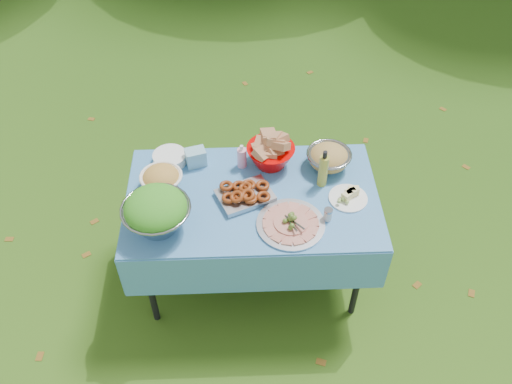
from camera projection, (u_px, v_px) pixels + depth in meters
ground at (253, 273)px, 3.68m from camera, size 80.00×80.00×0.00m
picnic_table at (253, 238)px, 3.41m from camera, size 1.46×0.86×0.76m
salad_bowl at (156, 212)px, 2.89m from camera, size 0.45×0.45×0.25m
pasta_bowl_white at (161, 179)px, 3.14m from camera, size 0.28×0.28×0.14m
plate_stack at (170, 158)px, 3.32m from camera, size 0.21×0.21×0.06m
wipes_box at (196, 157)px, 3.29m from camera, size 0.14×0.12×0.11m
sanitizer_bottle at (242, 156)px, 3.25m from camera, size 0.06×0.06×0.16m
bread_bowl at (271, 152)px, 3.26m from camera, size 0.35×0.35×0.20m
pasta_bowl_steel at (329, 157)px, 3.26m from camera, size 0.31×0.31×0.14m
fried_tray at (245, 194)px, 3.10m from camera, size 0.37×0.32×0.07m
charcuterie_platter at (291, 220)px, 2.95m from camera, size 0.41×0.41×0.09m
oil_bottle at (323, 168)px, 3.11m from camera, size 0.07×0.07×0.25m
cheese_plate at (349, 195)px, 3.10m from camera, size 0.29×0.29×0.06m
shaker at (328, 214)px, 2.98m from camera, size 0.05×0.05×0.08m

